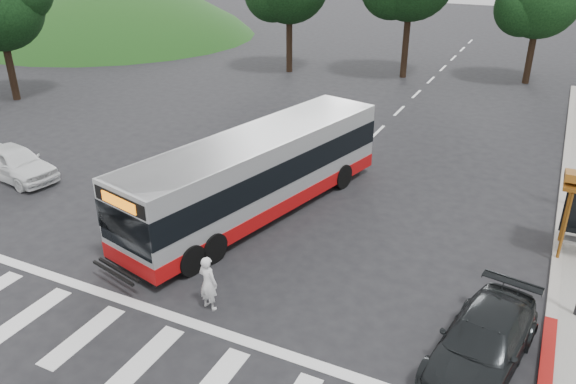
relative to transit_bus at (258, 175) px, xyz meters
The scene contains 8 objects.
ground 3.82m from the transit_bus, 69.21° to the right, with size 140.00×140.00×0.00m, color black.
curb_east 11.37m from the transit_bus, 24.73° to the left, with size 0.30×40.00×0.15m, color #9E9991.
hillside_nw 40.77m from the transit_bus, 139.02° to the left, with size 44.00×44.00×10.00m, color #184114.
crosswalk_ladder 8.51m from the transit_bus, 81.44° to the right, with size 18.00×2.60×0.01m, color silver.
transit_bus is the anchor object (origin of this frame).
pedestrian 6.03m from the transit_bus, 74.90° to the right, with size 0.61×0.40×1.66m, color silver.
dark_sedan 10.00m from the transit_bus, 28.62° to the right, with size 1.85×4.54×1.32m, color black.
west_car_white 10.88m from the transit_bus, behind, with size 1.70×4.23×1.44m, color white.
Camera 1 is at (7.93, -13.13, 9.74)m, focal length 35.00 mm.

